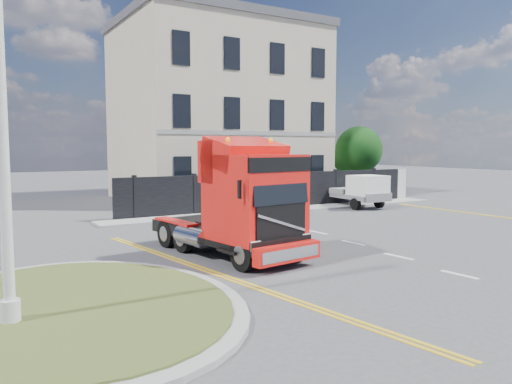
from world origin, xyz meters
TOP-DOWN VIEW (x-y plane):
  - ground at (0.00, 0.00)m, footprint 120.00×120.00m
  - traffic_island at (-7.00, -3.00)m, footprint 6.80×6.80m
  - hoarding_fence at (6.55, 9.00)m, footprint 18.80×0.25m
  - georgian_building at (6.00, 16.50)m, footprint 12.30×10.30m
  - tree at (14.38, 12.10)m, footprint 3.20×3.20m
  - pavement_far at (6.00, 8.10)m, footprint 20.00×1.60m
  - truck at (-1.59, -0.50)m, footprint 3.02×6.23m
  - flatbed_pickup at (10.28, 7.15)m, footprint 1.99×4.51m

SIDE VIEW (x-z plane):
  - ground at x=0.00m, z-range 0.00..0.00m
  - pavement_far at x=6.00m, z-range 0.00..0.12m
  - traffic_island at x=-7.00m, z-range 0.00..0.16m
  - flatbed_pickup at x=10.28m, z-range 0.07..1.91m
  - hoarding_fence at x=6.55m, z-range 0.00..2.00m
  - truck at x=-1.59m, z-range -0.19..3.40m
  - tree at x=14.38m, z-range 0.65..5.45m
  - georgian_building at x=6.00m, z-range -0.63..12.17m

